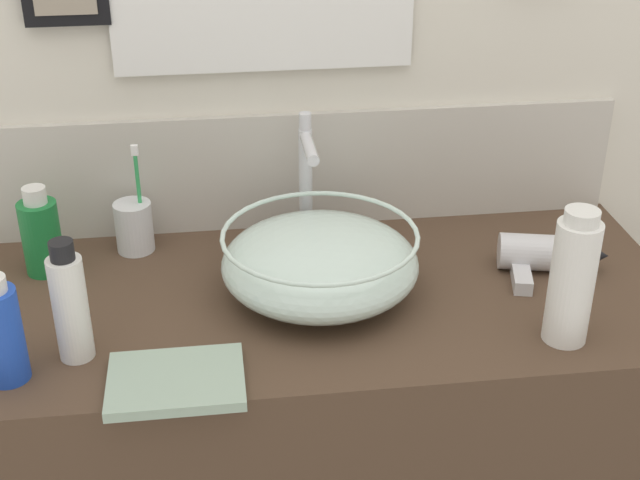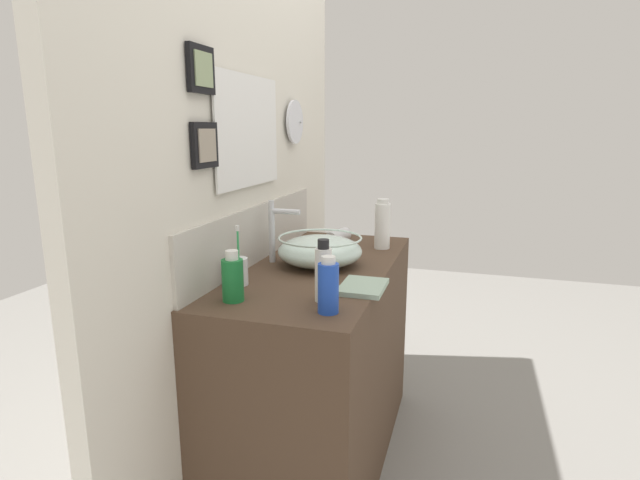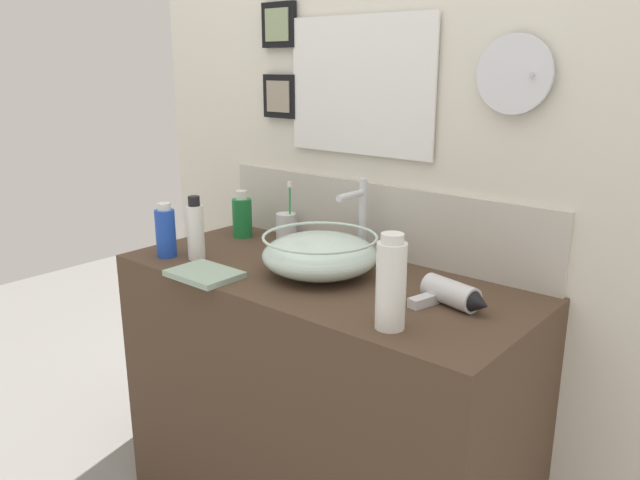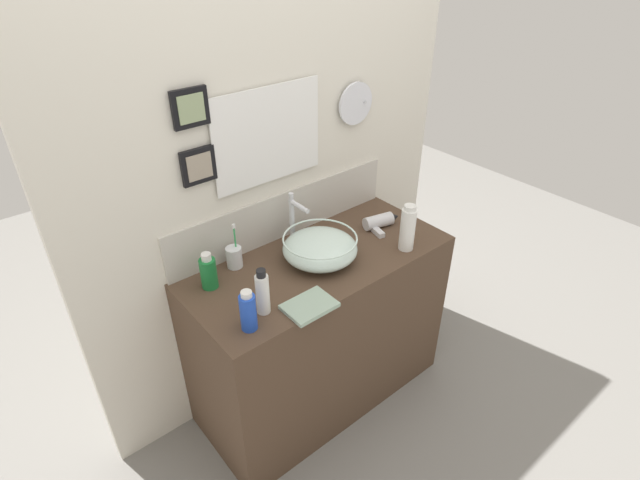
{
  "view_description": "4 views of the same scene",
  "coord_description": "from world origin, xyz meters",
  "px_view_note": "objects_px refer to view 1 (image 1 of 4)",
  "views": [
    {
      "loc": [
        -0.16,
        -1.24,
        1.6
      ],
      "look_at": [
        0.0,
        0.0,
        0.93
      ],
      "focal_mm": 50.0,
      "sensor_mm": 36.0,
      "label": 1
    },
    {
      "loc": [
        -1.75,
        -0.54,
        1.34
      ],
      "look_at": [
        0.0,
        0.0,
        0.93
      ],
      "focal_mm": 28.0,
      "sensor_mm": 36.0,
      "label": 2
    },
    {
      "loc": [
        1.05,
        -1.25,
        1.39
      ],
      "look_at": [
        0.0,
        0.0,
        0.93
      ],
      "focal_mm": 35.0,
      "sensor_mm": 36.0,
      "label": 3
    },
    {
      "loc": [
        -1.12,
        -1.35,
        2.06
      ],
      "look_at": [
        0.0,
        0.0,
        0.93
      ],
      "focal_mm": 28.0,
      "sensor_mm": 36.0,
      "label": 4
    }
  ],
  "objects_px": {
    "hair_drier": "(548,255)",
    "toothbrush_cup": "(134,226)",
    "glass_bowl_sink": "(320,261)",
    "soap_dispenser": "(41,235)",
    "spray_bottle": "(70,305)",
    "hand_towel": "(176,381)",
    "shampoo_bottle": "(1,333)",
    "lotion_bottle": "(572,279)",
    "faucet": "(307,171)"
  },
  "relations": [
    {
      "from": "glass_bowl_sink",
      "to": "hair_drier",
      "type": "relative_size",
      "value": 1.66
    },
    {
      "from": "shampoo_bottle",
      "to": "lotion_bottle",
      "type": "xyz_separation_m",
      "value": [
        0.82,
        -0.01,
        0.03
      ]
    },
    {
      "from": "glass_bowl_sink",
      "to": "hair_drier",
      "type": "xyz_separation_m",
      "value": [
        0.4,
        0.02,
        -0.03
      ]
    },
    {
      "from": "toothbrush_cup",
      "to": "hand_towel",
      "type": "distance_m",
      "value": 0.42
    },
    {
      "from": "spray_bottle",
      "to": "soap_dispenser",
      "type": "bearing_deg",
      "value": 106.94
    },
    {
      "from": "faucet",
      "to": "soap_dispenser",
      "type": "distance_m",
      "value": 0.46
    },
    {
      "from": "glass_bowl_sink",
      "to": "soap_dispenser",
      "type": "height_order",
      "value": "soap_dispenser"
    },
    {
      "from": "faucet",
      "to": "toothbrush_cup",
      "type": "height_order",
      "value": "faucet"
    },
    {
      "from": "soap_dispenser",
      "to": "spray_bottle",
      "type": "distance_m",
      "value": 0.27
    },
    {
      "from": "toothbrush_cup",
      "to": "lotion_bottle",
      "type": "relative_size",
      "value": 0.92
    },
    {
      "from": "toothbrush_cup",
      "to": "shampoo_bottle",
      "type": "bearing_deg",
      "value": -114.02
    },
    {
      "from": "faucet",
      "to": "hair_drier",
      "type": "xyz_separation_m",
      "value": [
        0.4,
        -0.16,
        -0.11
      ]
    },
    {
      "from": "toothbrush_cup",
      "to": "soap_dispenser",
      "type": "bearing_deg",
      "value": -159.27
    },
    {
      "from": "toothbrush_cup",
      "to": "soap_dispenser",
      "type": "height_order",
      "value": "toothbrush_cup"
    },
    {
      "from": "faucet",
      "to": "glass_bowl_sink",
      "type": "bearing_deg",
      "value": -90.0
    },
    {
      "from": "soap_dispenser",
      "to": "shampoo_bottle",
      "type": "xyz_separation_m",
      "value": [
        -0.01,
        -0.3,
        0.01
      ]
    },
    {
      "from": "hair_drier",
      "to": "toothbrush_cup",
      "type": "relative_size",
      "value": 0.97
    },
    {
      "from": "spray_bottle",
      "to": "glass_bowl_sink",
      "type": "bearing_deg",
      "value": 18.73
    },
    {
      "from": "shampoo_bottle",
      "to": "spray_bottle",
      "type": "relative_size",
      "value": 0.86
    },
    {
      "from": "shampoo_bottle",
      "to": "glass_bowl_sink",
      "type": "bearing_deg",
      "value": 19.94
    },
    {
      "from": "glass_bowl_sink",
      "to": "spray_bottle",
      "type": "xyz_separation_m",
      "value": [
        -0.38,
        -0.13,
        0.03
      ]
    },
    {
      "from": "faucet",
      "to": "soap_dispenser",
      "type": "height_order",
      "value": "faucet"
    },
    {
      "from": "toothbrush_cup",
      "to": "lotion_bottle",
      "type": "distance_m",
      "value": 0.75
    },
    {
      "from": "hair_drier",
      "to": "soap_dispenser",
      "type": "distance_m",
      "value": 0.86
    },
    {
      "from": "hair_drier",
      "to": "hand_towel",
      "type": "bearing_deg",
      "value": -158.95
    },
    {
      "from": "hand_towel",
      "to": "toothbrush_cup",
      "type": "bearing_deg",
      "value": 100.35
    },
    {
      "from": "hair_drier",
      "to": "toothbrush_cup",
      "type": "height_order",
      "value": "toothbrush_cup"
    },
    {
      "from": "faucet",
      "to": "shampoo_bottle",
      "type": "bearing_deg",
      "value": -143.33
    },
    {
      "from": "faucet",
      "to": "lotion_bottle",
      "type": "distance_m",
      "value": 0.5
    },
    {
      "from": "glass_bowl_sink",
      "to": "soap_dispenser",
      "type": "distance_m",
      "value": 0.47
    },
    {
      "from": "spray_bottle",
      "to": "hand_towel",
      "type": "relative_size",
      "value": 1.0
    },
    {
      "from": "soap_dispenser",
      "to": "spray_bottle",
      "type": "height_order",
      "value": "spray_bottle"
    },
    {
      "from": "faucet",
      "to": "toothbrush_cup",
      "type": "distance_m",
      "value": 0.32
    },
    {
      "from": "hair_drier",
      "to": "hand_towel",
      "type": "relative_size",
      "value": 1.01
    },
    {
      "from": "shampoo_bottle",
      "to": "hand_towel",
      "type": "bearing_deg",
      "value": -12.0
    },
    {
      "from": "glass_bowl_sink",
      "to": "lotion_bottle",
      "type": "height_order",
      "value": "lotion_bottle"
    },
    {
      "from": "shampoo_bottle",
      "to": "hair_drier",
      "type": "bearing_deg",
      "value": 12.54
    },
    {
      "from": "hair_drier",
      "to": "spray_bottle",
      "type": "bearing_deg",
      "value": -168.99
    },
    {
      "from": "faucet",
      "to": "shampoo_bottle",
      "type": "distance_m",
      "value": 0.58
    },
    {
      "from": "toothbrush_cup",
      "to": "shampoo_bottle",
      "type": "xyz_separation_m",
      "value": [
        -0.16,
        -0.36,
        0.03
      ]
    },
    {
      "from": "glass_bowl_sink",
      "to": "hand_towel",
      "type": "height_order",
      "value": "glass_bowl_sink"
    },
    {
      "from": "hair_drier",
      "to": "hand_towel",
      "type": "distance_m",
      "value": 0.67
    },
    {
      "from": "toothbrush_cup",
      "to": "soap_dispenser",
      "type": "distance_m",
      "value": 0.16
    },
    {
      "from": "hand_towel",
      "to": "soap_dispenser",
      "type": "bearing_deg",
      "value": 122.45
    },
    {
      "from": "hair_drier",
      "to": "spray_bottle",
      "type": "relative_size",
      "value": 1.01
    },
    {
      "from": "toothbrush_cup",
      "to": "shampoo_bottle",
      "type": "height_order",
      "value": "toothbrush_cup"
    },
    {
      "from": "soap_dispenser",
      "to": "hand_towel",
      "type": "xyz_separation_m",
      "value": [
        0.22,
        -0.35,
        -0.06
      ]
    },
    {
      "from": "faucet",
      "to": "soap_dispenser",
      "type": "relative_size",
      "value": 1.54
    },
    {
      "from": "glass_bowl_sink",
      "to": "hand_towel",
      "type": "relative_size",
      "value": 1.68
    },
    {
      "from": "hair_drier",
      "to": "hand_towel",
      "type": "xyz_separation_m",
      "value": [
        -0.63,
        -0.24,
        -0.02
      ]
    }
  ]
}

